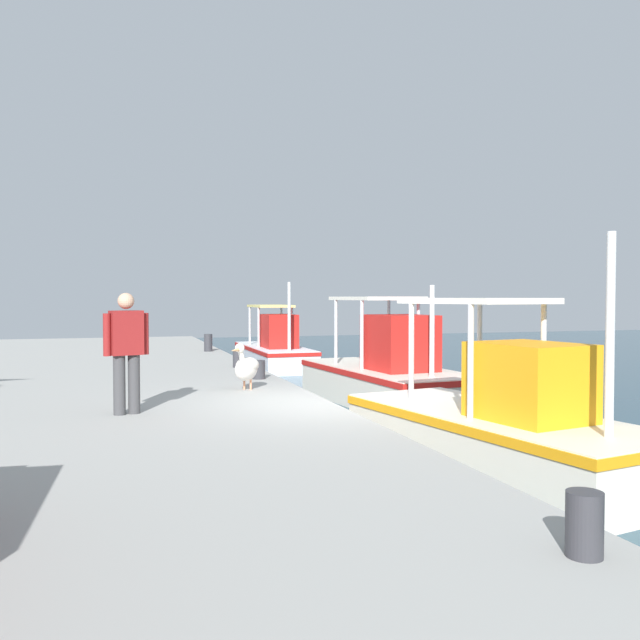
{
  "coord_description": "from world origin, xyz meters",
  "views": [
    {
      "loc": [
        9.51,
        -3.21,
        2.39
      ],
      "look_at": [
        -5.69,
        1.59,
        1.84
      ],
      "focal_mm": 37.53,
      "sensor_mm": 36.0,
      "label": 1
    }
  ],
  "objects_px": {
    "mooring_bollard_third": "(259,370)",
    "mooring_bollard_fourth": "(584,524)",
    "fishing_boat_nearest": "(275,350)",
    "mooring_bollard_nearest": "(208,343)",
    "fisherman_standing": "(126,347)",
    "pelican": "(246,367)",
    "mooring_bollard_second": "(237,359)",
    "fishing_boat_third": "(500,428)",
    "fishing_boat_second": "(388,375)"
  },
  "relations": [
    {
      "from": "mooring_bollard_second",
      "to": "mooring_bollard_nearest",
      "type": "bearing_deg",
      "value": 180.0
    },
    {
      "from": "mooring_bollard_second",
      "to": "fishing_boat_second",
      "type": "bearing_deg",
      "value": 68.25
    },
    {
      "from": "fishing_boat_third",
      "to": "mooring_bollard_nearest",
      "type": "relative_size",
      "value": 10.06
    },
    {
      "from": "fishing_boat_nearest",
      "to": "pelican",
      "type": "height_order",
      "value": "fishing_boat_nearest"
    },
    {
      "from": "pelican",
      "to": "mooring_bollard_second",
      "type": "xyz_separation_m",
      "value": [
        -3.72,
        0.53,
        -0.21
      ]
    },
    {
      "from": "fishing_boat_second",
      "to": "mooring_bollard_nearest",
      "type": "height_order",
      "value": "fishing_boat_second"
    },
    {
      "from": "fishing_boat_nearest",
      "to": "pelican",
      "type": "xyz_separation_m",
      "value": [
        10.81,
        -3.12,
        0.6
      ]
    },
    {
      "from": "fishing_boat_third",
      "to": "pelican",
      "type": "xyz_separation_m",
      "value": [
        -3.42,
        -2.8,
        0.57
      ]
    },
    {
      "from": "fishing_boat_second",
      "to": "mooring_bollard_fourth",
      "type": "distance_m",
      "value": 10.81
    },
    {
      "from": "fishing_boat_nearest",
      "to": "fishing_boat_second",
      "type": "bearing_deg",
      "value": 3.87
    },
    {
      "from": "fishing_boat_nearest",
      "to": "mooring_bollard_fourth",
      "type": "bearing_deg",
      "value": -7.88
    },
    {
      "from": "mooring_bollard_nearest",
      "to": "mooring_bollard_second",
      "type": "relative_size",
      "value": 1.32
    },
    {
      "from": "mooring_bollard_nearest",
      "to": "fisherman_standing",
      "type": "bearing_deg",
      "value": -13.96
    },
    {
      "from": "fishing_boat_second",
      "to": "pelican",
      "type": "bearing_deg",
      "value": -56.28
    },
    {
      "from": "mooring_bollard_nearest",
      "to": "mooring_bollard_third",
      "type": "relative_size",
      "value": 1.4
    },
    {
      "from": "fishing_boat_third",
      "to": "mooring_bollard_third",
      "type": "distance_m",
      "value": 5.4
    },
    {
      "from": "mooring_bollard_nearest",
      "to": "mooring_bollard_third",
      "type": "height_order",
      "value": "mooring_bollard_nearest"
    },
    {
      "from": "fishing_boat_nearest",
      "to": "mooring_bollard_nearest",
      "type": "distance_m",
      "value": 3.57
    },
    {
      "from": "fishing_boat_nearest",
      "to": "mooring_bollard_nearest",
      "type": "bearing_deg",
      "value": -47.01
    },
    {
      "from": "fisherman_standing",
      "to": "mooring_bollard_nearest",
      "type": "height_order",
      "value": "fisherman_standing"
    },
    {
      "from": "mooring_bollard_nearest",
      "to": "pelican",
      "type": "bearing_deg",
      "value": -3.63
    },
    {
      "from": "pelican",
      "to": "mooring_bollard_fourth",
      "type": "distance_m",
      "value": 7.9
    },
    {
      "from": "mooring_bollard_third",
      "to": "fishing_boat_third",
      "type": "bearing_deg",
      "value": 24.88
    },
    {
      "from": "fishing_boat_second",
      "to": "fisherman_standing",
      "type": "relative_size",
      "value": 3.24
    },
    {
      "from": "pelican",
      "to": "fisherman_standing",
      "type": "distance_m",
      "value": 2.77
    },
    {
      "from": "mooring_bollard_fourth",
      "to": "mooring_bollard_third",
      "type": "bearing_deg",
      "value": 180.0
    },
    {
      "from": "fisherman_standing",
      "to": "mooring_bollard_third",
      "type": "relative_size",
      "value": 4.55
    },
    {
      "from": "fishing_boat_second",
      "to": "mooring_bollard_fourth",
      "type": "bearing_deg",
      "value": -16.97
    },
    {
      "from": "fishing_boat_nearest",
      "to": "mooring_bollard_third",
      "type": "height_order",
      "value": "fishing_boat_nearest"
    },
    {
      "from": "mooring_bollard_second",
      "to": "fishing_boat_nearest",
      "type": "bearing_deg",
      "value": 159.97
    },
    {
      "from": "fishing_boat_third",
      "to": "fisherman_standing",
      "type": "height_order",
      "value": "fishing_boat_third"
    },
    {
      "from": "fishing_boat_second",
      "to": "pelican",
      "type": "height_order",
      "value": "fishing_boat_second"
    },
    {
      "from": "fishing_boat_third",
      "to": "fisherman_standing",
      "type": "relative_size",
      "value": 3.1
    },
    {
      "from": "pelican",
      "to": "mooring_bollard_third",
      "type": "xyz_separation_m",
      "value": [
        -1.46,
        0.53,
        -0.22
      ]
    },
    {
      "from": "fishing_boat_nearest",
      "to": "fishing_boat_third",
      "type": "height_order",
      "value": "fishing_boat_third"
    },
    {
      "from": "mooring_bollard_third",
      "to": "mooring_bollard_second",
      "type": "bearing_deg",
      "value": 180.0
    },
    {
      "from": "fishing_boat_third",
      "to": "mooring_bollard_second",
      "type": "bearing_deg",
      "value": -162.4
    },
    {
      "from": "mooring_bollard_second",
      "to": "mooring_bollard_third",
      "type": "xyz_separation_m",
      "value": [
        2.26,
        0.0,
        -0.01
      ]
    },
    {
      "from": "mooring_bollard_third",
      "to": "fishing_boat_second",
      "type": "bearing_deg",
      "value": 107.59
    },
    {
      "from": "mooring_bollard_third",
      "to": "mooring_bollard_fourth",
      "type": "distance_m",
      "value": 9.33
    },
    {
      "from": "mooring_bollard_nearest",
      "to": "mooring_bollard_third",
      "type": "xyz_separation_m",
      "value": [
        6.94,
        0.0,
        -0.07
      ]
    },
    {
      "from": "mooring_bollard_nearest",
      "to": "mooring_bollard_fourth",
      "type": "distance_m",
      "value": 16.28
    },
    {
      "from": "mooring_bollard_nearest",
      "to": "mooring_bollard_second",
      "type": "bearing_deg",
      "value": 0.0
    },
    {
      "from": "fishing_boat_second",
      "to": "mooring_bollard_fourth",
      "type": "relative_size",
      "value": 13.34
    },
    {
      "from": "fisherman_standing",
      "to": "mooring_bollard_nearest",
      "type": "xyz_separation_m",
      "value": [
        -10.24,
        2.55,
        -0.65
      ]
    },
    {
      "from": "fishing_boat_nearest",
      "to": "mooring_bollard_nearest",
      "type": "xyz_separation_m",
      "value": [
        2.41,
        -2.59,
        0.46
      ]
    },
    {
      "from": "mooring_bollard_second",
      "to": "fishing_boat_third",
      "type": "bearing_deg",
      "value": 17.6
    },
    {
      "from": "pelican",
      "to": "mooring_bollard_nearest",
      "type": "bearing_deg",
      "value": 176.37
    },
    {
      "from": "pelican",
      "to": "fishing_boat_nearest",
      "type": "bearing_deg",
      "value": 163.9
    },
    {
      "from": "mooring_bollard_second",
      "to": "fisherman_standing",
      "type": "bearing_deg",
      "value": -24.63
    }
  ]
}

